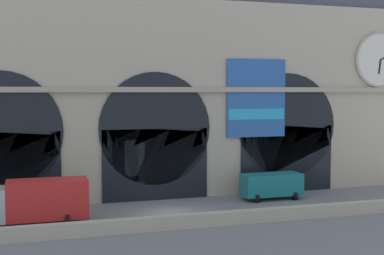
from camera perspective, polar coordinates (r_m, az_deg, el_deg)
ground_plane at (r=40.27m, az=-2.34°, el=-9.33°), size 200.00×200.00×0.00m
quay_parapet_wall at (r=35.89m, az=-0.45°, el=-10.22°), size 90.00×0.70×0.95m
station_building at (r=46.50m, az=-4.71°, el=5.43°), size 51.95×5.43×21.48m
box_truck_midwest at (r=38.05m, az=-16.89°, el=-7.68°), size 7.50×2.91×3.12m
van_mideast at (r=45.46m, az=8.69°, el=-6.21°), size 5.20×2.48×2.20m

